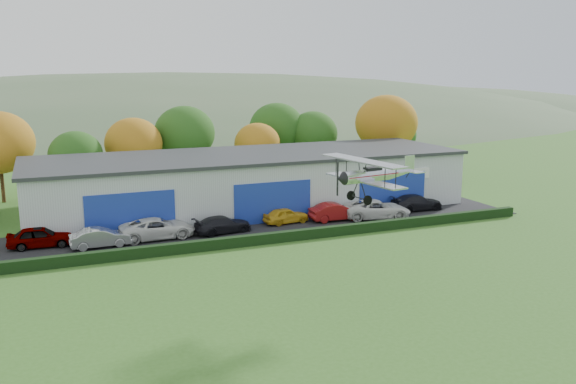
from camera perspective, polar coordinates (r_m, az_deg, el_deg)
name	(u,v)px	position (r m, az deg, el deg)	size (l,w,h in m)	color
ground	(336,332)	(31.34, 4.60, -13.05)	(300.00, 300.00, 0.00)	#36631F
apron	(255,227)	(50.74, -3.15, -3.37)	(48.00, 9.00, 0.05)	black
hedge	(276,237)	(46.30, -1.18, -4.33)	(46.00, 0.60, 0.80)	black
hangar	(250,181)	(57.25, -3.60, 1.03)	(40.60, 12.60, 5.30)	#B2B7BC
tree_belt	(177,138)	(67.83, -10.44, 5.01)	(75.70, 13.22, 10.12)	#3D2614
distant_hills	(79,171)	(167.61, -19.16, 1.86)	(430.00, 196.00, 56.00)	#4C6642
car_0	(40,237)	(48.50, -22.43, -3.94)	(1.87, 4.65, 1.58)	gray
car_1	(100,238)	(47.00, -17.35, -4.14)	(1.54, 4.42, 1.46)	silver
car_2	(158,228)	(48.24, -12.26, -3.38)	(2.68, 5.82, 1.62)	silver
car_3	(223,224)	(49.06, -6.21, -3.07)	(1.94, 4.76, 1.38)	black
car_4	(286,215)	(51.81, -0.20, -2.24)	(1.60, 3.97, 1.35)	gold
car_5	(336,212)	(52.95, 4.56, -1.87)	(1.65, 4.72, 1.56)	maroon
car_6	(377,209)	(54.06, 8.41, -1.62)	(2.75, 5.97, 1.66)	silver
car_7	(416,202)	(57.90, 12.07, -0.97)	(2.08, 5.12, 1.48)	black
biplane	(374,174)	(35.46, 8.11, 1.73)	(5.83, 6.67, 2.48)	silver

